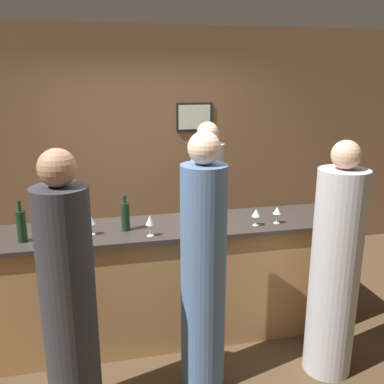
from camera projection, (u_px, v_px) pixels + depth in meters
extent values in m
plane|color=#4C3823|center=(172.00, 334.00, 3.84)|extent=(14.00, 14.00, 0.00)
cube|color=brown|center=(144.00, 147.00, 5.16)|extent=(8.00, 0.06, 2.80)
cube|color=black|center=(194.00, 117.00, 5.16)|extent=(0.44, 0.02, 0.34)
cube|color=#B7C6B2|center=(195.00, 117.00, 5.15)|extent=(0.39, 0.00, 0.29)
cube|color=#B27F4C|center=(171.00, 283.00, 3.70)|extent=(3.04, 0.57, 1.00)
cube|color=#332D28|center=(170.00, 227.00, 3.57)|extent=(3.10, 0.63, 0.04)
cylinder|color=#B2B2B7|center=(207.00, 219.00, 4.46)|extent=(0.34, 0.34, 1.58)
sphere|color=beige|center=(208.00, 133.00, 4.23)|extent=(0.22, 0.22, 0.22)
cylinder|color=#B2B2B7|center=(334.00, 275.00, 3.18)|extent=(0.36, 0.36, 1.61)
sphere|color=tan|center=(346.00, 155.00, 2.94)|extent=(0.21, 0.21, 0.21)
cylinder|color=#2D2D33|center=(69.00, 310.00, 2.70)|extent=(0.34, 0.34, 1.61)
sphere|color=#A37556|center=(57.00, 168.00, 2.46)|extent=(0.23, 0.23, 0.23)
cylinder|color=#4C6B93|center=(203.00, 280.00, 3.03)|extent=(0.32, 0.32, 1.67)
sphere|color=beige|center=(204.00, 148.00, 2.78)|extent=(0.22, 0.22, 0.22)
cylinder|color=black|center=(125.00, 217.00, 3.42)|extent=(0.07, 0.07, 0.23)
cylinder|color=black|center=(125.00, 199.00, 3.39)|extent=(0.03, 0.03, 0.07)
cylinder|color=black|center=(22.00, 226.00, 3.19)|extent=(0.07, 0.07, 0.24)
cylinder|color=black|center=(19.00, 206.00, 3.15)|extent=(0.03, 0.03, 0.08)
cylinder|color=silver|center=(76.00, 236.00, 3.32)|extent=(0.05, 0.05, 0.00)
cylinder|color=silver|center=(76.00, 231.00, 3.31)|extent=(0.01, 0.01, 0.08)
cone|color=silver|center=(75.00, 222.00, 3.29)|extent=(0.07, 0.07, 0.07)
cylinder|color=silver|center=(92.00, 234.00, 3.35)|extent=(0.05, 0.05, 0.00)
cylinder|color=silver|center=(92.00, 229.00, 3.34)|extent=(0.01, 0.01, 0.09)
cone|color=silver|center=(91.00, 220.00, 3.32)|extent=(0.07, 0.07, 0.07)
cylinder|color=silver|center=(150.00, 236.00, 3.33)|extent=(0.05, 0.05, 0.00)
cylinder|color=silver|center=(150.00, 230.00, 3.32)|extent=(0.01, 0.01, 0.09)
cone|color=silver|center=(150.00, 220.00, 3.29)|extent=(0.06, 0.06, 0.08)
cylinder|color=silver|center=(256.00, 225.00, 3.56)|extent=(0.05, 0.05, 0.00)
cylinder|color=silver|center=(256.00, 221.00, 3.55)|extent=(0.01, 0.01, 0.08)
cone|color=silver|center=(256.00, 213.00, 3.53)|extent=(0.07, 0.07, 0.06)
cylinder|color=silver|center=(276.00, 223.00, 3.61)|extent=(0.05, 0.05, 0.00)
cylinder|color=silver|center=(277.00, 218.00, 3.60)|extent=(0.01, 0.01, 0.08)
cone|color=silver|center=(277.00, 210.00, 3.59)|extent=(0.07, 0.07, 0.06)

